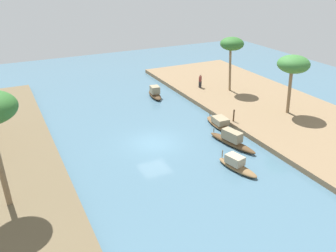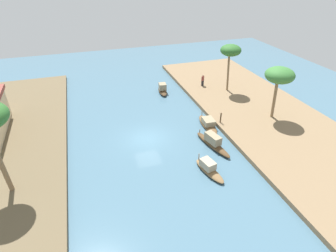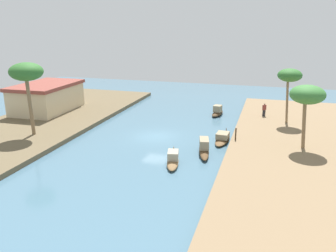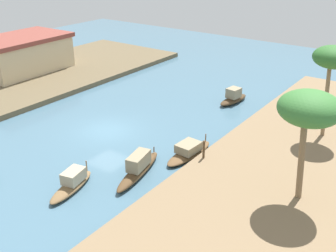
% 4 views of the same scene
% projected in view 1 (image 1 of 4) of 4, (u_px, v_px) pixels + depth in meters
% --- Properties ---
extents(river_water, '(67.52, 67.52, 0.00)m').
position_uv_depth(river_water, '(154.00, 143.00, 29.98)').
color(river_water, '#476B7F').
rests_on(river_water, ground).
extents(riverbank_left, '(39.86, 12.36, 0.45)m').
position_uv_depth(riverbank_left, '(280.00, 113.00, 35.46)').
color(riverbank_left, '#846B4C').
rests_on(riverbank_left, ground).
extents(sampan_foreground, '(3.62, 1.70, 1.06)m').
position_uv_depth(sampan_foreground, '(237.00, 165.00, 26.00)').
color(sampan_foreground, brown).
rests_on(sampan_foreground, river_water).
extents(sampan_with_red_awning, '(3.51, 1.45, 1.30)m').
position_uv_depth(sampan_with_red_awning, '(155.00, 93.00, 40.11)').
color(sampan_with_red_awning, '#47331E').
rests_on(sampan_with_red_awning, river_water).
extents(sampan_open_hull, '(4.22, 1.43, 0.93)m').
position_uv_depth(sampan_open_hull, '(220.00, 123.00, 32.85)').
color(sampan_open_hull, brown).
rests_on(sampan_open_hull, river_water).
extents(sampan_downstream_large, '(4.92, 1.89, 1.30)m').
position_uv_depth(sampan_downstream_large, '(232.00, 140.00, 29.44)').
color(sampan_downstream_large, brown).
rests_on(sampan_downstream_large, river_water).
extents(person_on_near_bank, '(0.49, 0.49, 1.57)m').
position_uv_depth(person_on_near_bank, '(200.00, 82.00, 41.76)').
color(person_on_near_bank, '#232328').
rests_on(person_on_near_bank, riverbank_left).
extents(mooring_post, '(0.14, 0.14, 1.15)m').
position_uv_depth(mooring_post, '(234.00, 115.00, 32.81)').
color(mooring_post, '#4C3823').
rests_on(mooring_post, riverbank_left).
extents(palm_tree_left_near, '(2.99, 2.99, 5.69)m').
position_uv_depth(palm_tree_left_near, '(293.00, 65.00, 32.94)').
color(palm_tree_left_near, '#7F6647').
rests_on(palm_tree_left_near, riverbank_left).
extents(palm_tree_left_far, '(2.60, 2.60, 6.08)m').
position_uv_depth(palm_tree_left_far, '(232.00, 45.00, 38.85)').
color(palm_tree_left_far, '#7F6647').
rests_on(palm_tree_left_far, riverbank_left).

